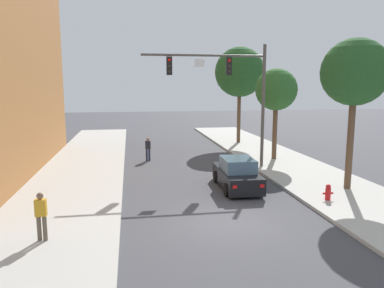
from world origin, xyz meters
The scene contains 11 objects.
ground_plane centered at (0.00, 0.00, 0.00)m, with size 120.00×120.00×0.00m, color #424247.
sidewalk_left centered at (-6.50, 0.00, 0.07)m, with size 5.00×60.00×0.15m, color #B2AFA8.
sidewalk_right centered at (6.50, 0.00, 0.07)m, with size 5.00×60.00×0.15m, color #B2AFA8.
traffic_signal_mast centered at (2.43, 8.76, 5.39)m, with size 7.54×0.38×7.50m.
car_lead_black centered at (1.75, 4.54, 0.72)m, with size 1.94×4.29×1.60m.
pedestrian_sidewalk_left_walker centered at (-6.50, -0.93, 1.06)m, with size 0.36×0.22×1.64m.
pedestrian_crossing_road centered at (-2.37, 12.26, 0.91)m, with size 0.36×0.22×1.64m.
fire_hydrant centered at (5.09, 1.57, 0.51)m, with size 0.48×0.24×0.72m.
street_tree_nearest centered at (7.04, 3.17, 5.79)m, with size 3.19×3.19×7.28m.
street_tree_second centered at (6.28, 10.88, 4.87)m, with size 2.83×2.83×6.18m.
street_tree_third centered at (5.95, 18.39, 6.30)m, with size 4.31×4.31×8.32m.
Camera 1 is at (-3.55, -13.21, 5.25)m, focal length 34.76 mm.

